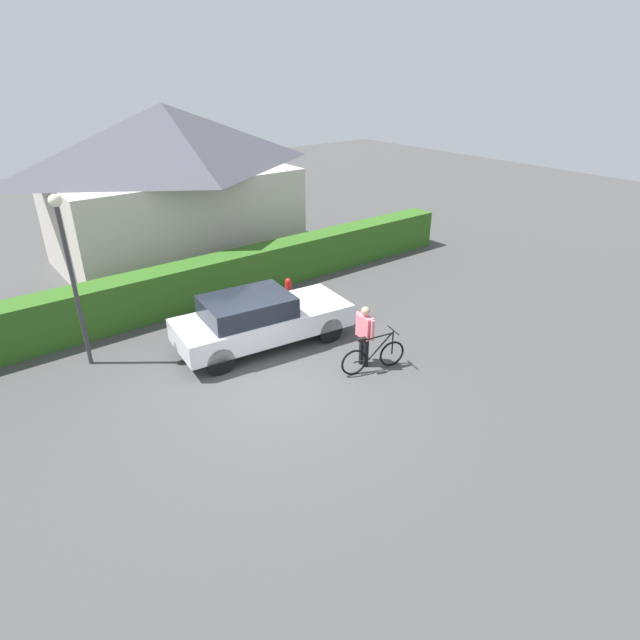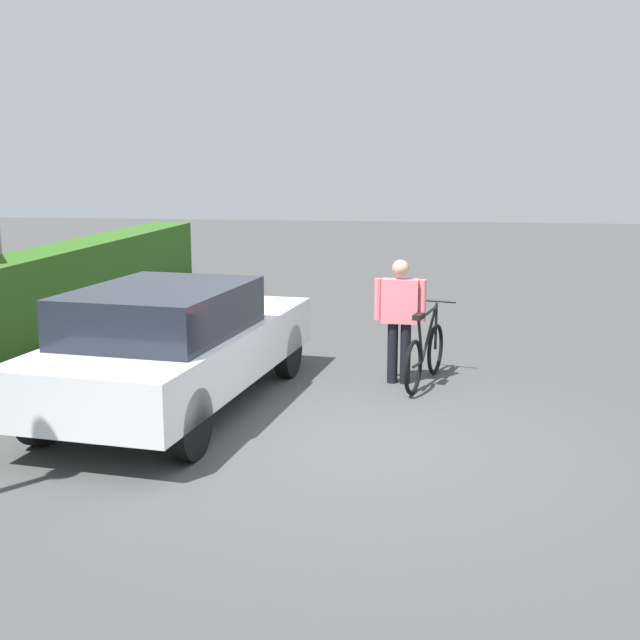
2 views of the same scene
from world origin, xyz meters
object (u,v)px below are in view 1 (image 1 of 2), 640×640
object	(u,v)px
bicycle	(373,356)
person_rider	(365,332)
fire_hydrant	(288,291)
street_lamp	(68,259)
parked_car_near	(259,319)

from	to	relation	value
bicycle	person_rider	xyz separation A→B (m)	(-0.01, 0.32, 0.51)
bicycle	person_rider	size ratio (longest dim) A/B	1.06
bicycle	fire_hydrant	xyz separation A→B (m)	(0.62, 4.39, 0.04)
person_rider	street_lamp	size ratio (longest dim) A/B	0.37
parked_car_near	person_rider	world-z (taller)	person_rider
bicycle	street_lamp	bearing A→B (deg)	139.52
person_rider	parked_car_near	bearing A→B (deg)	120.97
fire_hydrant	street_lamp	bearing A→B (deg)	179.51
street_lamp	person_rider	bearing A→B (deg)	-38.46
bicycle	fire_hydrant	world-z (taller)	bicycle
street_lamp	fire_hydrant	world-z (taller)	street_lamp
bicycle	parked_car_near	bearing A→B (deg)	118.13
person_rider	bicycle	bearing A→B (deg)	-87.41
parked_car_near	fire_hydrant	distance (m)	2.69
person_rider	street_lamp	xyz separation A→B (m)	(-5.19, 4.12, 1.78)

